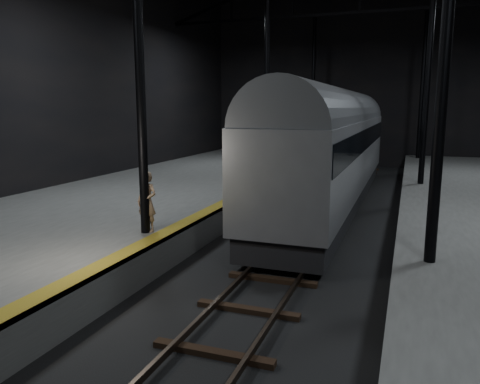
% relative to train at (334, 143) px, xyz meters
% --- Properties ---
extents(ground, '(44.00, 44.00, 0.00)m').
position_rel_train_xyz_m(ground, '(0.00, -5.92, -2.94)').
color(ground, black).
rests_on(ground, ground).
extents(platform_left, '(9.00, 43.80, 1.00)m').
position_rel_train_xyz_m(platform_left, '(-7.50, -5.92, -2.44)').
color(platform_left, '#50504E').
rests_on(platform_left, ground).
extents(tactile_strip, '(0.50, 43.80, 0.01)m').
position_rel_train_xyz_m(tactile_strip, '(-3.25, -5.92, -1.94)').
color(tactile_strip, olive).
rests_on(tactile_strip, platform_left).
extents(track, '(2.40, 43.00, 0.24)m').
position_rel_train_xyz_m(track, '(0.00, -5.92, -2.87)').
color(track, '#3F3328').
rests_on(track, ground).
extents(train, '(2.95, 19.73, 5.27)m').
position_rel_train_xyz_m(train, '(0.00, 0.00, 0.00)').
color(train, '#A2A4AA').
rests_on(train, ground).
extents(woman, '(0.69, 0.50, 1.74)m').
position_rel_train_xyz_m(woman, '(-3.80, -9.80, -1.07)').
color(woman, tan).
rests_on(woman, platform_left).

